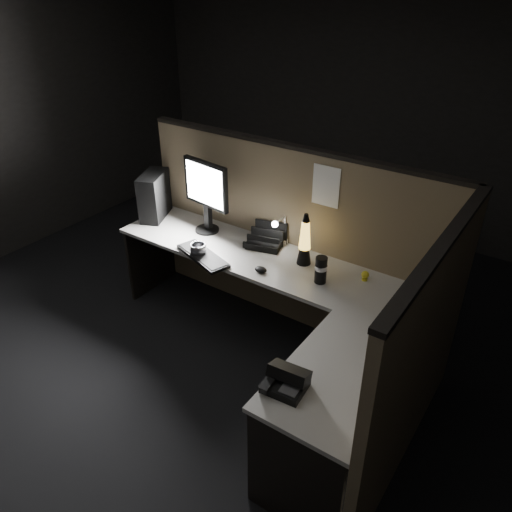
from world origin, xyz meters
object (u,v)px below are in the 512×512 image
Objects in this scene: pc_tower at (154,196)px; keyboard at (203,256)px; lava_lamp at (305,243)px; desk_phone at (286,380)px; monitor at (206,190)px.

keyboard is at bearing -46.35° from pc_tower.
desk_phone is at bearing -64.51° from lava_lamp.
pc_tower is at bearing -178.43° from lava_lamp.
pc_tower reaches higher than keyboard.
monitor is at bearing 142.51° from keyboard.
pc_tower reaches higher than desk_phone.
monitor reaches higher than lava_lamp.
desk_phone is (2.02, -1.12, -0.15)m from pc_tower.
pc_tower is 1.66× the size of desk_phone.
pc_tower is 1.47m from lava_lamp.
lava_lamp is at bearing -22.85° from pc_tower.
desk_phone is at bearing -14.55° from keyboard.
keyboard is (0.26, -0.38, -0.35)m from monitor.
keyboard is at bearing -151.73° from lava_lamp.
lava_lamp reaches higher than desk_phone.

